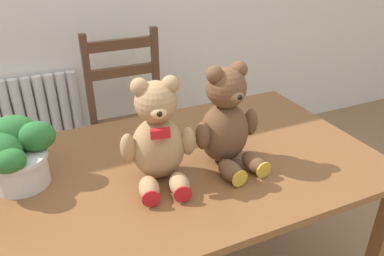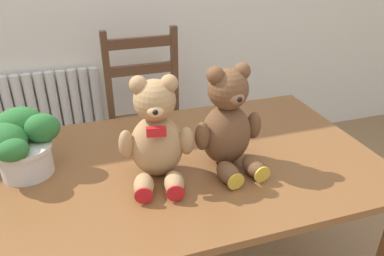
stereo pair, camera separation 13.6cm
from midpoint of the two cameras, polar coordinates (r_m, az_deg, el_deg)
name	(u,v)px [view 2 (the right image)]	position (r m, az deg, el deg)	size (l,w,h in m)	color
radiator	(43,131)	(2.66, -20.40, -0.47)	(0.81, 0.10, 0.74)	silver
dining_table	(179,179)	(1.52, 0.64, -7.86)	(1.57, 0.93, 0.72)	brown
wooden_chair_behind	(149,121)	(2.29, -4.85, 1.00)	(0.46, 0.46, 1.02)	brown
teddy_bear_left	(156,136)	(1.31, -2.51, -1.29)	(0.27, 0.29, 0.39)	tan
teddy_bear_right	(228,124)	(1.40, 8.32, 0.52)	(0.28, 0.28, 0.39)	brown
potted_plant	(20,143)	(1.46, -22.34, -2.14)	(0.27, 0.26, 0.24)	beige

